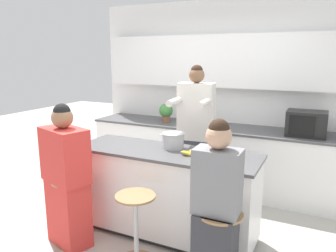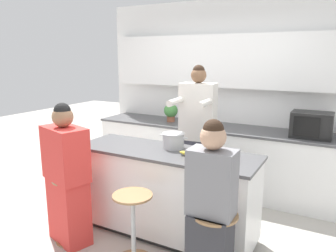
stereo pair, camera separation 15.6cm
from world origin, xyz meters
TOP-DOWN VIEW (x-y plane):
  - ground_plane at (0.00, 0.00)m, footprint 16.00×16.00m
  - wall_back at (0.00, 1.80)m, footprint 3.89×0.22m
  - back_counter at (0.00, 1.46)m, footprint 3.61×0.69m
  - kitchen_island at (0.00, 0.00)m, footprint 1.96×0.66m
  - bar_stool_leftmost at (-0.78, -0.57)m, footprint 0.38×0.38m
  - bar_stool_center at (0.00, -0.60)m, footprint 0.38×0.38m
  - bar_stool_rightmost at (0.78, -0.59)m, footprint 0.38×0.38m
  - person_cooking at (0.10, 0.60)m, footprint 0.46×0.62m
  - person_wrapped_blanket at (-0.80, -0.61)m, footprint 0.57×0.42m
  - person_seated_near at (0.75, -0.61)m, footprint 0.37×0.27m
  - cooking_pot at (0.03, 0.13)m, footprint 0.33×0.24m
  - fruit_bowl at (0.47, -0.12)m, footprint 0.19×0.19m
  - coffee_cup_near at (0.72, -0.01)m, footprint 0.11×0.07m
  - banana_bunch at (0.28, -0.05)m, footprint 0.17×0.12m
  - microwave at (1.26, 1.41)m, footprint 0.47×0.33m
  - potted_plant at (-0.72, 1.46)m, footprint 0.21×0.21m

SIDE VIEW (x-z plane):
  - ground_plane at x=0.00m, z-range 0.00..0.00m
  - bar_stool_leftmost at x=-0.78m, z-range 0.03..0.71m
  - bar_stool_center at x=0.00m, z-range 0.03..0.71m
  - bar_stool_rightmost at x=0.78m, z-range 0.03..0.71m
  - back_counter at x=0.00m, z-range 0.00..0.92m
  - kitchen_island at x=0.00m, z-range 0.01..0.94m
  - person_seated_near at x=0.75m, z-range -0.05..1.39m
  - person_wrapped_blanket at x=-0.80m, z-range -0.04..1.42m
  - person_cooking at x=0.10m, z-range -0.01..1.80m
  - banana_bunch at x=0.28m, z-range 0.93..0.99m
  - fruit_bowl at x=0.47m, z-range 0.94..1.01m
  - coffee_cup_near at x=0.72m, z-range 0.94..1.02m
  - cooking_pot at x=0.03m, z-range 0.94..1.10m
  - potted_plant at x=-0.72m, z-range 0.94..1.21m
  - microwave at x=1.26m, z-range 0.92..1.24m
  - wall_back at x=0.00m, z-range 0.19..2.89m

